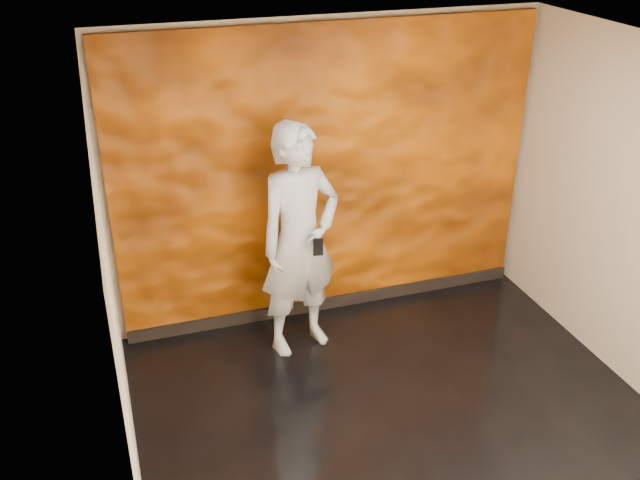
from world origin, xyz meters
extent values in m
cube|color=black|center=(0.00, 0.00, -0.01)|extent=(4.00, 4.00, 0.01)
cube|color=#C9B497|center=(0.00, 2.00, 1.40)|extent=(4.00, 0.02, 2.80)
cube|color=#C9B497|center=(-2.00, 0.00, 1.40)|extent=(0.02, 4.00, 2.80)
cube|color=white|center=(0.00, 0.00, 2.80)|extent=(4.00, 4.00, 0.01)
cube|color=orange|center=(0.00, 1.96, 1.38)|extent=(3.90, 0.06, 2.75)
cube|color=black|center=(0.00, 1.92, 0.06)|extent=(3.90, 0.04, 0.12)
imported|color=#959AA3|center=(-0.44, 1.44, 1.04)|extent=(0.87, 0.69, 2.09)
cube|color=black|center=(-0.37, 1.15, 1.11)|extent=(0.08, 0.03, 0.15)
camera|label=1|loc=(-1.96, -3.74, 3.79)|focal=40.00mm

